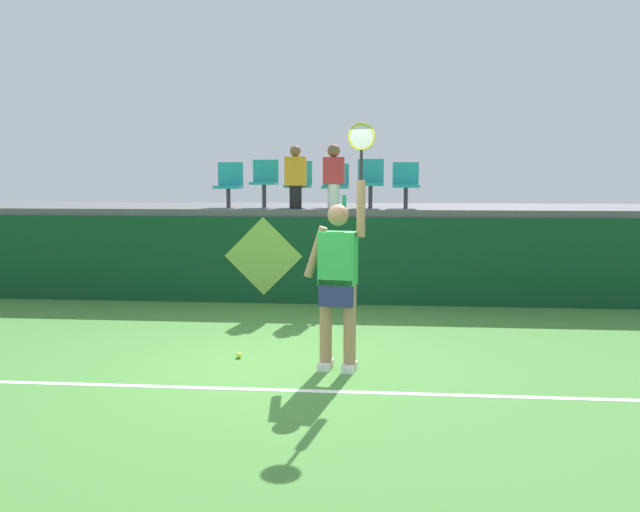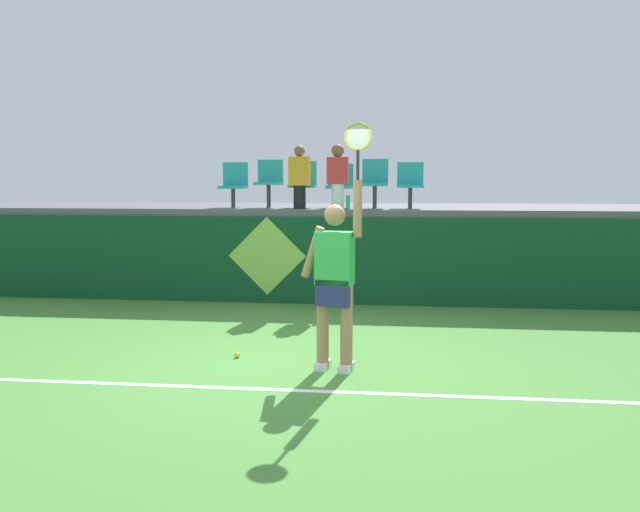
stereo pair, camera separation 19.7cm
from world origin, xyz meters
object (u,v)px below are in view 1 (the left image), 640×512
(water_bottle, at_px, (344,202))
(spectator_0, at_px, (295,176))
(stadium_chair_5, at_px, (406,182))
(stadium_chair_2, at_px, (299,182))
(spectator_1, at_px, (334,175))
(tennis_player, at_px, (338,277))
(stadium_chair_3, at_px, (336,183))
(tennis_ball, at_px, (239,355))
(stadium_chair_1, at_px, (265,180))
(stadium_chair_0, at_px, (229,183))
(stadium_chair_4, at_px, (371,180))

(water_bottle, distance_m, spectator_0, 0.93)
(stadium_chair_5, bearing_deg, spectator_0, -167.52)
(stadium_chair_2, height_order, spectator_0, spectator_0)
(water_bottle, bearing_deg, spectator_1, 147.01)
(tennis_player, distance_m, stadium_chair_2, 4.56)
(spectator_0, bearing_deg, water_bottle, -12.34)
(stadium_chair_5, bearing_deg, stadium_chair_3, -179.99)
(tennis_ball, relative_size, stadium_chair_1, 0.08)
(stadium_chair_5, xyz_separation_m, spectator_1, (-1.18, -0.46, 0.12))
(tennis_player, bearing_deg, water_bottle, 92.09)
(tennis_player, xyz_separation_m, stadium_chair_3, (-0.32, 4.35, 0.94))
(tennis_ball, distance_m, water_bottle, 3.91)
(stadium_chair_3, bearing_deg, stadium_chair_5, 0.01)
(tennis_ball, height_order, water_bottle, water_bottle)
(water_bottle, height_order, spectator_1, spectator_1)
(tennis_ball, bearing_deg, stadium_chair_2, 87.26)
(stadium_chair_2, distance_m, stadium_chair_5, 1.81)
(stadium_chair_0, height_order, stadium_chair_3, stadium_chair_0)
(water_bottle, height_order, stadium_chair_1, stadium_chair_1)
(stadium_chair_2, bearing_deg, water_bottle, -35.65)
(stadium_chair_3, bearing_deg, tennis_ball, -101.64)
(tennis_ball, distance_m, stadium_chair_1, 4.47)
(tennis_player, distance_m, spectator_1, 4.05)
(stadium_chair_2, relative_size, stadium_chair_4, 0.96)
(stadium_chair_4, relative_size, stadium_chair_5, 1.07)
(stadium_chair_0, relative_size, stadium_chair_1, 0.95)
(tennis_ball, bearing_deg, stadium_chair_4, 70.52)
(tennis_player, bearing_deg, stadium_chair_3, 94.15)
(stadium_chair_3, bearing_deg, spectator_0, -147.62)
(water_bottle, xyz_separation_m, spectator_1, (-0.18, 0.12, 0.43))
(stadium_chair_0, height_order, stadium_chair_2, stadium_chair_2)
(stadium_chair_1, bearing_deg, stadium_chair_3, 0.01)
(stadium_chair_0, relative_size, stadium_chair_5, 1.01)
(tennis_ball, bearing_deg, water_bottle, 73.67)
(stadium_chair_4, bearing_deg, spectator_0, -161.74)
(tennis_ball, xyz_separation_m, stadium_chair_0, (-1.01, 4.01, 1.91))
(water_bottle, bearing_deg, stadium_chair_5, 29.98)
(water_bottle, xyz_separation_m, stadium_chair_4, (0.41, 0.58, 0.35))
(tennis_ball, xyz_separation_m, stadium_chair_5, (2.01, 4.00, 1.92))
(stadium_chair_1, xyz_separation_m, spectator_0, (0.58, -0.40, 0.06))
(stadium_chair_4, relative_size, spectator_0, 0.80)
(tennis_ball, xyz_separation_m, stadium_chair_4, (1.42, 4.00, 1.95))
(water_bottle, relative_size, stadium_chair_5, 0.30)
(spectator_1, bearing_deg, stadium_chair_1, 159.15)
(stadium_chair_2, relative_size, spectator_0, 0.77)
(stadium_chair_0, bearing_deg, stadium_chair_1, -0.38)
(tennis_ball, height_order, spectator_0, spectator_0)
(stadium_chair_4, xyz_separation_m, spectator_0, (-1.22, -0.40, 0.07))
(tennis_ball, xyz_separation_m, stadium_chair_3, (0.82, 4.00, 1.90))
(stadium_chair_0, bearing_deg, water_bottle, -16.14)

